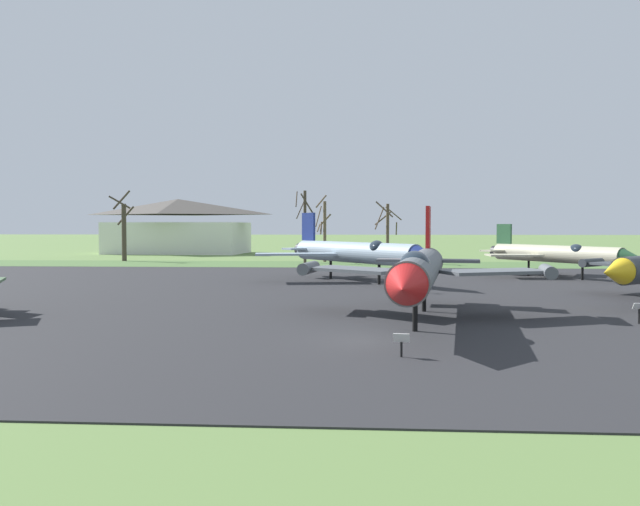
{
  "coord_description": "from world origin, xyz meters",
  "views": [
    {
      "loc": [
        -0.7,
        -24.37,
        4.45
      ],
      "look_at": [
        -3.37,
        16.87,
        2.69
      ],
      "focal_mm": 35.78,
      "sensor_mm": 36.0,
      "label": 1
    }
  ],
  "objects_px": {
    "info_placard_front_right": "(639,311)",
    "jet_fighter_rear_left": "(556,254)",
    "jet_fighter_front_left": "(357,252)",
    "info_placard_front_left": "(425,286)",
    "visitor_building": "(178,227)",
    "jet_fighter_rear_center": "(420,270)",
    "info_placard_rear_center": "(401,343)"
  },
  "relations": [
    {
      "from": "info_placard_front_right",
      "to": "jet_fighter_rear_left",
      "type": "relative_size",
      "value": 0.07
    },
    {
      "from": "info_placard_front_right",
      "to": "jet_fighter_front_left",
      "type": "bearing_deg",
      "value": 121.69
    },
    {
      "from": "info_placard_front_left",
      "to": "visitor_building",
      "type": "distance_m",
      "value": 69.13
    },
    {
      "from": "info_placard_front_left",
      "to": "jet_fighter_rear_center",
      "type": "distance_m",
      "value": 12.55
    },
    {
      "from": "jet_fighter_rear_left",
      "to": "info_placard_front_right",
      "type": "bearing_deg",
      "value": -98.82
    },
    {
      "from": "jet_fighter_rear_center",
      "to": "visitor_building",
      "type": "xyz_separation_m",
      "value": [
        -32.44,
        72.45,
        1.9
      ]
    },
    {
      "from": "jet_fighter_rear_left",
      "to": "visitor_building",
      "type": "xyz_separation_m",
      "value": [
        -46.18,
        47.01,
        2.2
      ]
    },
    {
      "from": "info_placard_front_right",
      "to": "jet_fighter_rear_left",
      "type": "xyz_separation_m",
      "value": [
        3.98,
        25.63,
        1.49
      ]
    },
    {
      "from": "jet_fighter_rear_center",
      "to": "info_placard_rear_center",
      "type": "relative_size",
      "value": 19.84
    },
    {
      "from": "info_placard_front_right",
      "to": "jet_fighter_rear_center",
      "type": "height_order",
      "value": "jet_fighter_rear_center"
    },
    {
      "from": "jet_fighter_rear_left",
      "to": "visitor_building",
      "type": "height_order",
      "value": "visitor_building"
    },
    {
      "from": "jet_fighter_front_left",
      "to": "jet_fighter_rear_center",
      "type": "bearing_deg",
      "value": -81.62
    },
    {
      "from": "info_placard_rear_center",
      "to": "visitor_building",
      "type": "distance_m",
      "value": 86.49
    },
    {
      "from": "info_placard_front_right",
      "to": "jet_fighter_rear_center",
      "type": "distance_m",
      "value": 9.93
    },
    {
      "from": "jet_fighter_front_left",
      "to": "info_placard_front_right",
      "type": "bearing_deg",
      "value": -58.31
    },
    {
      "from": "info_placard_front_right",
      "to": "jet_fighter_rear_center",
      "type": "relative_size",
      "value": 0.06
    },
    {
      "from": "jet_fighter_front_left",
      "to": "visitor_building",
      "type": "distance_m",
      "value": 59.71
    },
    {
      "from": "info_placard_front_right",
      "to": "jet_fighter_rear_left",
      "type": "height_order",
      "value": "jet_fighter_rear_left"
    },
    {
      "from": "jet_fighter_front_left",
      "to": "jet_fighter_rear_center",
      "type": "relative_size",
      "value": 0.91
    },
    {
      "from": "info_placard_front_left",
      "to": "info_placard_rear_center",
      "type": "xyz_separation_m",
      "value": [
        -2.81,
        -20.49,
        0.01
      ]
    },
    {
      "from": "info_placard_rear_center",
      "to": "info_placard_front_left",
      "type": "bearing_deg",
      "value": 82.2
    },
    {
      "from": "info_placard_rear_center",
      "to": "visitor_building",
      "type": "height_order",
      "value": "visitor_building"
    },
    {
      "from": "jet_fighter_front_left",
      "to": "visitor_building",
      "type": "relative_size",
      "value": 0.67
    },
    {
      "from": "info_placard_front_left",
      "to": "info_placard_rear_center",
      "type": "bearing_deg",
      "value": -97.8
    },
    {
      "from": "jet_fighter_rear_center",
      "to": "info_placard_rear_center",
      "type": "xyz_separation_m",
      "value": [
        -1.35,
        -8.16,
        -1.88
      ]
    },
    {
      "from": "jet_fighter_rear_center",
      "to": "info_placard_front_left",
      "type": "bearing_deg",
      "value": 83.24
    },
    {
      "from": "info_placard_front_left",
      "to": "info_placard_front_right",
      "type": "height_order",
      "value": "info_placard_front_right"
    },
    {
      "from": "jet_fighter_rear_center",
      "to": "jet_fighter_rear_left",
      "type": "bearing_deg",
      "value": 61.63
    },
    {
      "from": "info_placard_front_left",
      "to": "info_placard_front_right",
      "type": "distance_m",
      "value": 15.01
    },
    {
      "from": "info_placard_front_left",
      "to": "jet_fighter_rear_center",
      "type": "xyz_separation_m",
      "value": [
        -1.46,
        -12.32,
        1.88
      ]
    },
    {
      "from": "info_placard_rear_center",
      "to": "visitor_building",
      "type": "xyz_separation_m",
      "value": [
        -31.09,
        80.62,
        3.77
      ]
    },
    {
      "from": "jet_fighter_front_left",
      "to": "info_placard_front_left",
      "type": "xyz_separation_m",
      "value": [
        4.49,
        -8.21,
        -1.87
      ]
    }
  ]
}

